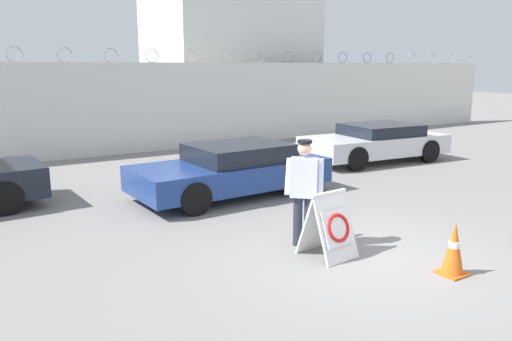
{
  "coord_description": "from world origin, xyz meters",
  "views": [
    {
      "loc": [
        -5.36,
        -5.36,
        2.94
      ],
      "look_at": [
        -0.78,
        2.06,
        1.09
      ],
      "focal_mm": 35.0,
      "sensor_mm": 36.0,
      "label": 1
    }
  ],
  "objects_px": {
    "barricade_sign": "(330,225)",
    "traffic_cone_near": "(454,249)",
    "security_guard": "(304,188)",
    "parked_car_far_side": "(376,142)",
    "parked_car_rear_sedan": "(232,169)"
  },
  "relations": [
    {
      "from": "barricade_sign",
      "to": "parked_car_far_side",
      "type": "bearing_deg",
      "value": 34.71
    },
    {
      "from": "parked_car_rear_sedan",
      "to": "traffic_cone_near",
      "type": "bearing_deg",
      "value": 92.62
    },
    {
      "from": "security_guard",
      "to": "traffic_cone_near",
      "type": "distance_m",
      "value": 2.42
    },
    {
      "from": "barricade_sign",
      "to": "traffic_cone_near",
      "type": "bearing_deg",
      "value": -59.87
    },
    {
      "from": "traffic_cone_near",
      "to": "parked_car_rear_sedan",
      "type": "height_order",
      "value": "parked_car_rear_sedan"
    },
    {
      "from": "security_guard",
      "to": "parked_car_far_side",
      "type": "relative_size",
      "value": 0.38
    },
    {
      "from": "traffic_cone_near",
      "to": "barricade_sign",
      "type": "bearing_deg",
      "value": 125.82
    },
    {
      "from": "parked_car_rear_sedan",
      "to": "barricade_sign",
      "type": "bearing_deg",
      "value": 79.83
    },
    {
      "from": "barricade_sign",
      "to": "security_guard",
      "type": "relative_size",
      "value": 0.59
    },
    {
      "from": "security_guard",
      "to": "parked_car_far_side",
      "type": "height_order",
      "value": "security_guard"
    },
    {
      "from": "security_guard",
      "to": "parked_car_far_side",
      "type": "bearing_deg",
      "value": -101.1
    },
    {
      "from": "barricade_sign",
      "to": "security_guard",
      "type": "xyz_separation_m",
      "value": [
        -0.06,
        0.6,
        0.48
      ]
    },
    {
      "from": "parked_car_far_side",
      "to": "parked_car_rear_sedan",
      "type": "bearing_deg",
      "value": 17.01
    },
    {
      "from": "parked_car_rear_sedan",
      "to": "parked_car_far_side",
      "type": "bearing_deg",
      "value": -170.13
    },
    {
      "from": "parked_car_rear_sedan",
      "to": "security_guard",
      "type": "bearing_deg",
      "value": 77.52
    }
  ]
}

